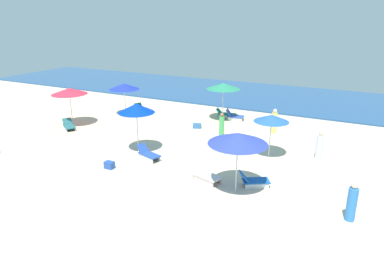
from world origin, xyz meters
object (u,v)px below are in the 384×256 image
umbrella_2 (124,86)px  umbrella_5 (223,86)px  umbrella_3 (238,138)px  beachgoer_2 (274,122)px  umbrella_6 (136,108)px  beachgoer_1 (222,126)px  lounge_chair_3_1 (253,181)px  lounge_chair_1_0 (69,126)px  beachgoer_3 (352,203)px  lounge_chair_6_0 (148,154)px  lounge_chair_2_0 (142,110)px  beachgoer_0 (320,146)px  cooler_box_0 (197,126)px  lounge_chair_5_1 (234,116)px  cooler_box_1 (109,165)px  lounge_chair_3_0 (206,175)px  umbrella_1 (69,91)px  lounge_chair_5_0 (226,114)px  umbrella_0 (271,118)px

umbrella_2 → umbrella_5: (7.04, 2.02, 0.30)m
umbrella_3 → beachgoer_2: size_ratio=1.67×
umbrella_6 → beachgoer_1: 5.52m
umbrella_3 → lounge_chair_3_1: 2.36m
lounge_chair_1_0 → umbrella_3: size_ratio=0.54×
beachgoer_3 → lounge_chair_6_0: bearing=95.3°
umbrella_2 → lounge_chair_2_0: 2.28m
beachgoer_0 → umbrella_6: bearing=160.5°
beachgoer_1 → cooler_box_0: beachgoer_1 is taller
umbrella_3 → cooler_box_0: (-5.27, 7.09, -2.25)m
lounge_chair_6_0 → lounge_chair_2_0: bearing=54.5°
lounge_chair_5_1 → umbrella_2: bearing=97.9°
cooler_box_1 → cooler_box_0: bearing=82.6°
beachgoer_0 → cooler_box_0: 8.15m
lounge_chair_3_0 → lounge_chair_6_0: lounge_chair_6_0 is taller
beachgoer_2 → beachgoer_1: bearing=-24.1°
umbrella_1 → lounge_chair_2_0: umbrella_1 is taller
umbrella_5 → umbrella_6: 7.92m
beachgoer_0 → beachgoer_2: (-3.13, 3.09, 0.06)m
umbrella_3 → lounge_chair_1_0: bearing=166.4°
lounge_chair_5_0 → beachgoer_0: 8.88m
umbrella_2 → lounge_chair_6_0: umbrella_2 is taller
umbrella_0 → beachgoer_1: umbrella_0 is taller
lounge_chair_5_0 → cooler_box_1: 11.18m
lounge_chair_5_0 → beachgoer_1: beachgoer_1 is taller
lounge_chair_3_1 → cooler_box_1: (-6.85, -1.39, -0.08)m
umbrella_5 → lounge_chair_6_0: bearing=-95.6°
umbrella_1 → beachgoer_0: (15.83, 1.47, -1.68)m
beachgoer_1 → lounge_chair_6_0: bearing=95.5°
beachgoer_0 → umbrella_3: bearing=-157.0°
lounge_chair_2_0 → umbrella_3: umbrella_3 is taller
lounge_chair_1_0 → umbrella_3: umbrella_3 is taller
umbrella_1 → umbrella_5: 10.43m
lounge_chair_5_1 → lounge_chair_2_0: bearing=93.6°
umbrella_5 → beachgoer_1: (1.37, -3.58, -1.72)m
lounge_chair_2_0 → beachgoer_1: bearing=-85.4°
lounge_chair_2_0 → beachgoer_1: beachgoer_1 is taller
lounge_chair_5_0 → beachgoer_0: size_ratio=1.02×
beachgoer_3 → cooler_box_1: (-10.79, -0.42, -0.54)m
lounge_chair_5_0 → lounge_chair_6_0: lounge_chair_6_0 is taller
umbrella_3 → beachgoer_0: bearing=63.3°
lounge_chair_3_1 → beachgoer_3: size_ratio=0.92×
lounge_chair_3_0 → cooler_box_1: lounge_chair_3_0 is taller
lounge_chair_5_1 → beachgoer_0: 7.94m
lounge_chair_2_0 → cooler_box_1: 9.93m
umbrella_1 → cooler_box_0: (7.90, 3.25, -2.21)m
lounge_chair_2_0 → umbrella_3: bearing=-106.0°
lounge_chair_3_0 → beachgoer_3: size_ratio=0.99×
umbrella_5 → cooler_box_0: bearing=-108.2°
umbrella_1 → cooler_box_0: bearing=22.3°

